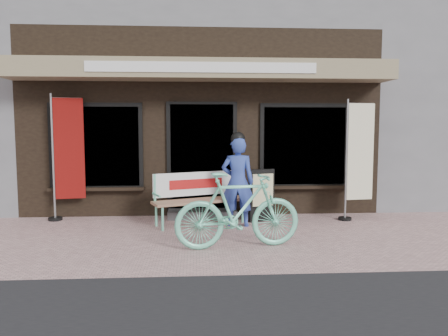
{
  "coord_description": "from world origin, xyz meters",
  "views": [
    {
      "loc": [
        -0.13,
        -6.42,
        1.74
      ],
      "look_at": [
        0.34,
        0.7,
        1.05
      ],
      "focal_mm": 35.0,
      "sensor_mm": 36.0,
      "label": 1
    }
  ],
  "objects": [
    {
      "name": "person",
      "position": [
        0.6,
        1.05,
        0.81
      ],
      "size": [
        0.61,
        0.44,
        1.64
      ],
      "rotation": [
        0.0,
        0.0,
        -0.13
      ],
      "color": "#2E45A0",
      "rests_on": "ground"
    },
    {
      "name": "nobori_red",
      "position": [
        -2.49,
        1.75,
        1.2
      ],
      "size": [
        0.69,
        0.3,
        2.33
      ],
      "rotation": [
        0.0,
        0.0,
        0.19
      ],
      "color": "gray",
      "rests_on": "ground"
    },
    {
      "name": "ground",
      "position": [
        0.0,
        0.0,
        0.0
      ],
      "size": [
        70.0,
        70.0,
        0.0
      ],
      "primitive_type": "plane",
      "color": "#C09593",
      "rests_on": "ground"
    },
    {
      "name": "storefront",
      "position": [
        0.0,
        4.96,
        2.99
      ],
      "size": [
        7.0,
        6.77,
        6.0
      ],
      "color": "black",
      "rests_on": "ground"
    },
    {
      "name": "bicycle",
      "position": [
        0.48,
        -0.34,
        0.55
      ],
      "size": [
        1.87,
        0.77,
        1.09
      ],
      "primitive_type": "imported",
      "rotation": [
        0.0,
        0.0,
        1.71
      ],
      "color": "#71DDB7",
      "rests_on": "ground"
    },
    {
      "name": "nobori_cream",
      "position": [
        2.86,
        1.4,
        1.15
      ],
      "size": [
        0.66,
        0.27,
        2.22
      ],
      "rotation": [
        0.0,
        0.0,
        0.12
      ],
      "color": "gray",
      "rests_on": "ground"
    },
    {
      "name": "bench",
      "position": [
        -0.08,
        1.28,
        0.54
      ],
      "size": [
        1.72,
        1.01,
        0.91
      ],
      "rotation": [
        0.0,
        0.0,
        0.37
      ],
      "color": "#71DDB7",
      "rests_on": "ground"
    },
    {
      "name": "menu_stand",
      "position": [
        1.07,
        1.37,
        0.49
      ],
      "size": [
        0.48,
        0.23,
        0.96
      ],
      "rotation": [
        0.0,
        0.0,
        0.3
      ],
      "color": "black",
      "rests_on": "ground"
    }
  ]
}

